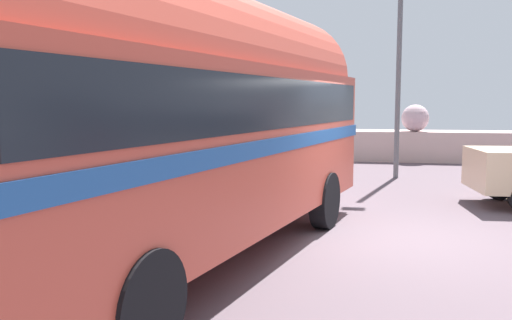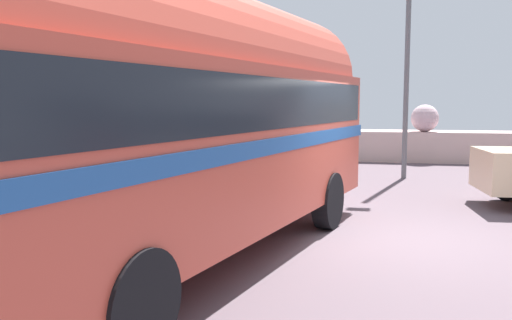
{
  "view_description": "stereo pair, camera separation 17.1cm",
  "coord_description": "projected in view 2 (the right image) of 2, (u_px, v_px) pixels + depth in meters",
  "views": [
    {
      "loc": [
        -0.65,
        -8.68,
        2.18
      ],
      "look_at": [
        -1.92,
        -1.81,
        1.42
      ],
      "focal_mm": 38.04,
      "sensor_mm": 36.0,
      "label": 1
    },
    {
      "loc": [
        -0.48,
        -8.65,
        2.18
      ],
      "look_at": [
        -1.92,
        -1.81,
        1.42
      ],
      "focal_mm": 38.04,
      "sensor_mm": 36.0,
      "label": 2
    }
  ],
  "objects": [
    {
      "name": "lamp_post",
      "position": [
        407.0,
        39.0,
        14.73
      ],
      "size": [
        0.44,
        1.0,
        6.89
      ],
      "color": "#5B5B60",
      "rests_on": "ground"
    },
    {
      "name": "vintage_coach",
      "position": [
        189.0,
        111.0,
        7.16
      ],
      "size": [
        4.36,
        8.91,
        3.7
      ],
      "rotation": [
        0.0,
        0.0,
        -0.24
      ],
      "color": "black",
      "rests_on": "ground"
    },
    {
      "name": "ground",
      "position": [
        398.0,
        239.0,
        8.55
      ],
      "size": [
        32.0,
        26.0,
        0.02
      ],
      "color": "#5B4B53"
    },
    {
      "name": "breakwater",
      "position": [
        384.0,
        141.0,
        19.92
      ],
      "size": [
        31.36,
        2.27,
        2.45
      ],
      "color": "#C1A39D",
      "rests_on": "ground"
    }
  ]
}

